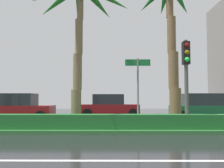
% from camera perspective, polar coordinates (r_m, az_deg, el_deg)
% --- Properties ---
extents(ground_plane, '(90.00, 42.00, 0.10)m').
position_cam_1_polar(ground_plane, '(12.76, 3.38, -9.91)').
color(ground_plane, black).
extents(near_lane_divider_stripe, '(81.00, 0.14, 0.01)m').
position_cam_1_polar(near_lane_divider_stripe, '(5.87, 7.16, -17.21)').
color(near_lane_divider_stripe, white).
rests_on(near_lane_divider_stripe, ground_plane).
extents(median_strip, '(85.50, 4.00, 0.15)m').
position_cam_1_polar(median_strip, '(11.76, 3.64, -9.86)').
color(median_strip, '#2D6B33').
rests_on(median_strip, ground_plane).
extents(median_hedge, '(76.50, 0.70, 0.60)m').
position_cam_1_polar(median_hedge, '(10.33, 4.08, -8.68)').
color(median_hedge, '#1E6028').
rests_on(median_hedge, median_strip).
extents(palm_tree_centre_left, '(4.76, 4.81, 7.20)m').
position_cam_1_polar(palm_tree_centre_left, '(12.40, -7.41, 18.01)').
color(palm_tree_centre_left, brown).
rests_on(palm_tree_centre_left, median_strip).
extents(palm_tree_centre, '(4.22, 4.06, 7.52)m').
position_cam_1_polar(palm_tree_centre, '(13.02, 13.33, 17.73)').
color(palm_tree_centre, brown).
rests_on(palm_tree_centre, median_strip).
extents(traffic_signal_median_right, '(0.28, 0.43, 3.72)m').
position_cam_1_polar(traffic_signal_median_right, '(10.80, 16.81, 3.72)').
color(traffic_signal_median_right, '#4C4C47').
rests_on(traffic_signal_median_right, median_strip).
extents(street_name_sign, '(1.10, 0.08, 3.00)m').
position_cam_1_polar(street_name_sign, '(10.73, 6.01, 0.24)').
color(street_name_sign, slate).
rests_on(street_name_sign, median_strip).
extents(car_in_traffic_leading, '(4.30, 2.02, 1.72)m').
position_cam_1_polar(car_in_traffic_leading, '(16.74, -20.91, -5.13)').
color(car_in_traffic_leading, maroon).
rests_on(car_in_traffic_leading, ground_plane).
extents(car_in_traffic_second, '(4.30, 2.02, 1.72)m').
position_cam_1_polar(car_in_traffic_second, '(18.72, -0.52, -5.13)').
color(car_in_traffic_second, maroon).
rests_on(car_in_traffic_second, ground_plane).
extents(car_in_traffic_third, '(4.30, 2.02, 1.72)m').
position_cam_1_polar(car_in_traffic_third, '(16.81, 20.65, -5.13)').
color(car_in_traffic_third, '#195133').
rests_on(car_in_traffic_third, ground_plane).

